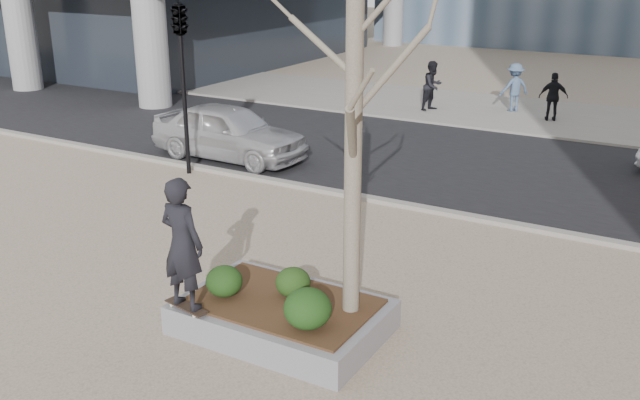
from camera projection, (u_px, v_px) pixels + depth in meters
The scene contains 16 objects.
ground at pixel (230, 314), 11.27m from camera, with size 120.00×120.00×0.00m, color tan.
street at pixel (450, 161), 19.45m from camera, with size 60.00×8.00×0.02m, color black.
far_sidewalk at pixel (520, 114), 25.17m from camera, with size 60.00×6.00×0.02m, color gray.
planter at pixel (282, 317), 10.73m from camera, with size 3.00×2.00×0.45m, color gray.
planter_mulch at pixel (282, 302), 10.65m from camera, with size 2.70×1.70×0.04m, color #382314.
sycamore_tree at pixel (354, 84), 9.32m from camera, with size 2.80×2.80×6.60m, color gray, non-canonical shape.
shrub_left at pixel (224, 281), 10.74m from camera, with size 0.56×0.56×0.47m, color #173D13.
shrub_middle at pixel (293, 282), 10.73m from camera, with size 0.54×0.54×0.46m, color #193410.
shrub_right at pixel (308, 309), 9.82m from camera, with size 0.67×0.67×0.57m, color #133511.
skateboard at pixel (187, 308), 10.44m from camera, with size 0.78×0.20×0.07m, color black, non-canonical shape.
skateboarder at pixel (182, 244), 10.10m from camera, with size 0.72×0.47×1.97m, color black.
police_car at pixel (229, 132), 19.43m from camera, with size 1.80×4.46×1.52m, color #BBBABF.
pedestrian_a at pixel (433, 86), 25.39m from camera, with size 0.85×0.66×1.75m, color black.
pedestrian_b at pixel (514, 87), 25.25m from camera, with size 1.09×0.63×1.69m, color #465D7E.
pedestrian_c at pixel (553, 97), 23.84m from camera, with size 0.94×0.39×1.61m, color black.
traffic_light_near at pixel (184, 87), 17.70m from camera, with size 0.60×2.48×4.50m, color black, non-canonical shape.
Camera 1 is at (6.26, -7.98, 5.43)m, focal length 40.00 mm.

